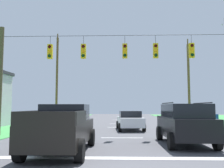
{
  "coord_description": "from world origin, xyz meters",
  "views": [
    {
      "loc": [
        -0.06,
        -5.74,
        1.84
      ],
      "look_at": [
        -0.57,
        8.88,
        3.17
      ],
      "focal_mm": 40.42,
      "sensor_mm": 36.0,
      "label": 1
    }
  ],
  "objects_px": {
    "suv_black": "(184,123)",
    "distant_car_oncoming": "(204,116)",
    "overhead_signal_span": "(119,73)",
    "utility_pole_far_right": "(189,81)",
    "pickup_truck": "(63,128)",
    "distant_car_crossing_white": "(130,120)",
    "utility_pole_mid_left": "(57,78)"
  },
  "relations": [
    {
      "from": "distant_car_crossing_white",
      "to": "distant_car_oncoming",
      "type": "bearing_deg",
      "value": 48.78
    },
    {
      "from": "distant_car_oncoming",
      "to": "utility_pole_far_right",
      "type": "xyz_separation_m",
      "value": [
        -1.55,
        0.77,
        4.27
      ]
    },
    {
      "from": "distant_car_crossing_white",
      "to": "utility_pole_mid_left",
      "type": "bearing_deg",
      "value": 127.3
    },
    {
      "from": "distant_car_crossing_white",
      "to": "utility_pole_mid_left",
      "type": "distance_m",
      "value": 15.64
    },
    {
      "from": "overhead_signal_span",
      "to": "utility_pole_far_right",
      "type": "distance_m",
      "value": 18.11
    },
    {
      "from": "suv_black",
      "to": "distant_car_oncoming",
      "type": "xyz_separation_m",
      "value": [
        7.0,
        18.47,
        -0.27
      ]
    },
    {
      "from": "utility_pole_far_right",
      "to": "utility_pole_mid_left",
      "type": "relative_size",
      "value": 0.92
    },
    {
      "from": "overhead_signal_span",
      "to": "utility_pole_far_right",
      "type": "bearing_deg",
      "value": 61.21
    },
    {
      "from": "distant_car_crossing_white",
      "to": "distant_car_oncoming",
      "type": "distance_m",
      "value": 14.27
    },
    {
      "from": "distant_car_crossing_white",
      "to": "distant_car_oncoming",
      "type": "height_order",
      "value": "same"
    },
    {
      "from": "overhead_signal_span",
      "to": "pickup_truck",
      "type": "height_order",
      "value": "overhead_signal_span"
    },
    {
      "from": "utility_pole_far_right",
      "to": "overhead_signal_span",
      "type": "bearing_deg",
      "value": -118.79
    },
    {
      "from": "distant_car_crossing_white",
      "to": "utility_pole_mid_left",
      "type": "xyz_separation_m",
      "value": [
        -9.01,
        11.83,
        4.83
      ]
    },
    {
      "from": "distant_car_oncoming",
      "to": "utility_pole_mid_left",
      "type": "relative_size",
      "value": 0.38
    },
    {
      "from": "suv_black",
      "to": "distant_car_crossing_white",
      "type": "relative_size",
      "value": 1.09
    },
    {
      "from": "overhead_signal_span",
      "to": "distant_car_oncoming",
      "type": "height_order",
      "value": "overhead_signal_span"
    },
    {
      "from": "distant_car_crossing_white",
      "to": "distant_car_oncoming",
      "type": "xyz_separation_m",
      "value": [
        9.41,
        10.74,
        0.0
      ]
    },
    {
      "from": "suv_black",
      "to": "utility_pole_far_right",
      "type": "height_order",
      "value": "utility_pole_far_right"
    },
    {
      "from": "pickup_truck",
      "to": "suv_black",
      "type": "relative_size",
      "value": 1.13
    },
    {
      "from": "distant_car_oncoming",
      "to": "pickup_truck",
      "type": "bearing_deg",
      "value": -121.12
    },
    {
      "from": "utility_pole_far_right",
      "to": "distant_car_oncoming",
      "type": "bearing_deg",
      "value": -26.41
    },
    {
      "from": "utility_pole_far_right",
      "to": "suv_black",
      "type": "bearing_deg",
      "value": -105.81
    },
    {
      "from": "distant_car_oncoming",
      "to": "utility_pole_mid_left",
      "type": "bearing_deg",
      "value": 176.61
    },
    {
      "from": "distant_car_crossing_white",
      "to": "utility_pole_far_right",
      "type": "xyz_separation_m",
      "value": [
        7.85,
        11.51,
        4.27
      ]
    },
    {
      "from": "pickup_truck",
      "to": "distant_car_crossing_white",
      "type": "xyz_separation_m",
      "value": [
        3.12,
        10.01,
        -0.18
      ]
    },
    {
      "from": "utility_pole_far_right",
      "to": "utility_pole_mid_left",
      "type": "height_order",
      "value": "utility_pole_mid_left"
    },
    {
      "from": "overhead_signal_span",
      "to": "suv_black",
      "type": "distance_m",
      "value": 5.56
    },
    {
      "from": "suv_black",
      "to": "utility_pole_mid_left",
      "type": "distance_m",
      "value": 23.11
    },
    {
      "from": "pickup_truck",
      "to": "distant_car_oncoming",
      "type": "relative_size",
      "value": 1.26
    },
    {
      "from": "distant_car_oncoming",
      "to": "utility_pole_far_right",
      "type": "bearing_deg",
      "value": 153.59
    },
    {
      "from": "overhead_signal_span",
      "to": "pickup_truck",
      "type": "bearing_deg",
      "value": -111.75
    },
    {
      "from": "pickup_truck",
      "to": "utility_pole_mid_left",
      "type": "xyz_separation_m",
      "value": [
        -5.9,
        21.84,
        4.66
      ]
    }
  ]
}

